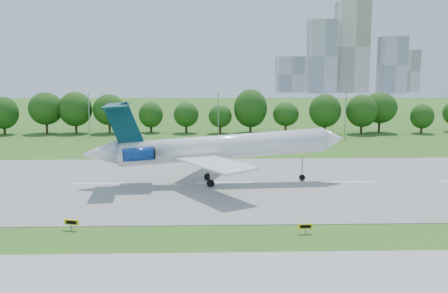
% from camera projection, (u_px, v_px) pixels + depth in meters
% --- Properties ---
extents(ground, '(600.00, 600.00, 0.00)m').
position_uv_depth(ground, '(409.00, 231.00, 56.39)').
color(ground, '#315C18').
rests_on(ground, ground).
extents(runway, '(400.00, 45.00, 0.08)m').
position_uv_depth(runway, '(348.00, 182.00, 81.10)').
color(runway, gray).
rests_on(runway, ground).
extents(tree_line, '(288.40, 8.40, 10.40)m').
position_uv_depth(tree_line, '(286.00, 112.00, 146.43)').
color(tree_line, '#382314').
rests_on(tree_line, ground).
extents(light_poles, '(175.90, 0.25, 12.19)m').
position_uv_depth(light_poles, '(282.00, 114.00, 136.45)').
color(light_poles, gray).
rests_on(light_poles, ground).
extents(skyline, '(127.00, 52.00, 80.00)m').
position_uv_depth(skyline, '(347.00, 58.00, 441.14)').
color(skyline, '#B2B2B7').
rests_on(skyline, ground).
extents(airliner, '(42.14, 30.51, 13.34)m').
position_uv_depth(airliner, '(210.00, 147.00, 79.35)').
color(airliner, white).
rests_on(airliner, ground).
extents(taxi_sign_left, '(1.77, 0.68, 1.26)m').
position_uv_depth(taxi_sign_left, '(71.00, 222.00, 56.36)').
color(taxi_sign_left, gray).
rests_on(taxi_sign_left, ground).
extents(taxi_sign_centre, '(1.61, 0.23, 1.13)m').
position_uv_depth(taxi_sign_centre, '(305.00, 226.00, 55.15)').
color(taxi_sign_centre, gray).
rests_on(taxi_sign_centre, ground).
extents(service_vehicle_a, '(3.66, 2.43, 1.14)m').
position_uv_depth(service_vehicle_a, '(139.00, 136.00, 136.72)').
color(service_vehicle_a, white).
rests_on(service_vehicle_a, ground).
extents(service_vehicle_b, '(4.03, 3.06, 1.28)m').
position_uv_depth(service_vehicle_b, '(266.00, 136.00, 135.45)').
color(service_vehicle_b, silver).
rests_on(service_vehicle_b, ground).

